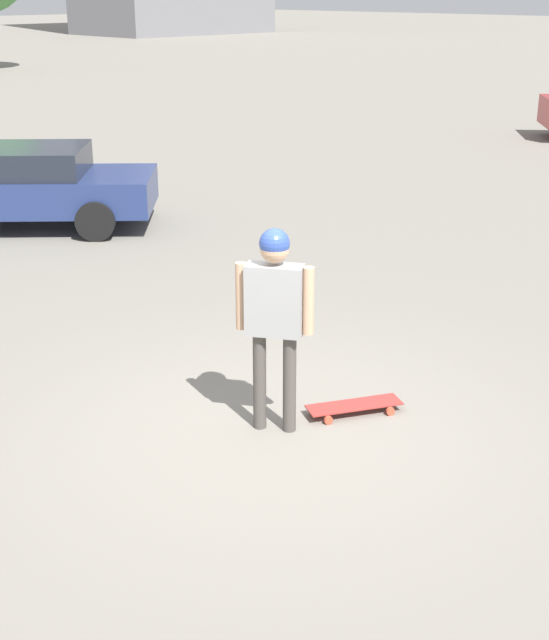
% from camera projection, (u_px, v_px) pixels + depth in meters
% --- Properties ---
extents(ground_plane, '(220.00, 220.00, 0.00)m').
position_uv_depth(ground_plane, '(274.00, 428.00, 7.80)').
color(ground_plane, gray).
extents(person, '(0.42, 0.58, 1.80)m').
position_uv_depth(person, '(274.00, 303.00, 7.39)').
color(person, '#4C4742').
rests_on(person, ground_plane).
extents(skateboard, '(0.88, 0.62, 0.09)m').
position_uv_depth(skateboard, '(354.00, 406.00, 8.05)').
color(skateboard, '#A5332D').
rests_on(skateboard, ground_plane).
extents(car_parked_near, '(4.24, 4.15, 1.28)m').
position_uv_depth(car_parked_near, '(21.00, 185.00, 14.12)').
color(car_parked_near, navy).
rests_on(car_parked_near, ground_plane).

